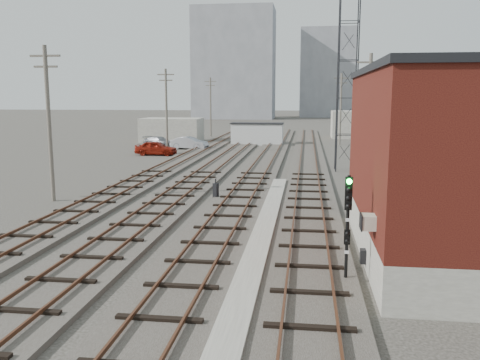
% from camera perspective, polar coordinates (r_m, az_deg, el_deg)
% --- Properties ---
extents(ground, '(320.00, 320.00, 0.00)m').
position_cam_1_polar(ground, '(68.13, 5.52, 4.16)').
color(ground, '#282621').
rests_on(ground, ground).
extents(track_right, '(3.20, 90.00, 0.39)m').
position_cam_1_polar(track_right, '(47.20, 7.65, 1.95)').
color(track_right, '#332D28').
rests_on(track_right, ground).
extents(track_mid_right, '(3.20, 90.00, 0.39)m').
position_cam_1_polar(track_mid_right, '(47.35, 2.81, 2.05)').
color(track_mid_right, '#332D28').
rests_on(track_mid_right, ground).
extents(track_mid_left, '(3.20, 90.00, 0.39)m').
position_cam_1_polar(track_mid_left, '(47.84, -1.98, 2.13)').
color(track_mid_left, '#332D28').
rests_on(track_mid_left, ground).
extents(track_left, '(3.20, 90.00, 0.39)m').
position_cam_1_polar(track_left, '(48.66, -6.63, 2.19)').
color(track_left, '#332D28').
rests_on(track_left, ground).
extents(platform_curb, '(0.90, 28.00, 0.26)m').
position_cam_1_polar(platform_curb, '(22.70, 2.64, -5.96)').
color(platform_curb, gray).
rests_on(platform_curb, ground).
extents(brick_building, '(6.54, 12.20, 7.22)m').
position_cam_1_polar(brick_building, '(20.63, 21.98, 1.74)').
color(brick_building, gray).
rests_on(brick_building, ground).
extents(lattice_tower, '(1.60, 1.60, 15.00)m').
position_cam_1_polar(lattice_tower, '(42.96, 11.96, 11.00)').
color(lattice_tower, black).
rests_on(lattice_tower, ground).
extents(utility_pole_left_a, '(1.80, 0.24, 9.00)m').
position_cam_1_polar(utility_pole_left_a, '(31.54, -20.67, 6.35)').
color(utility_pole_left_a, '#595147').
rests_on(utility_pole_left_a, ground).
extents(utility_pole_left_b, '(1.80, 0.24, 9.00)m').
position_cam_1_polar(utility_pole_left_b, '(54.87, -8.26, 7.88)').
color(utility_pole_left_b, '#595147').
rests_on(utility_pole_left_b, ground).
extents(utility_pole_left_c, '(1.80, 0.24, 9.00)m').
position_cam_1_polar(utility_pole_left_c, '(79.22, -3.33, 8.38)').
color(utility_pole_left_c, '#595147').
rests_on(utility_pole_left_c, ground).
extents(utility_pole_right_a, '(1.80, 0.24, 9.00)m').
position_cam_1_polar(utility_pole_right_a, '(36.08, 14.25, 6.97)').
color(utility_pole_right_a, '#595147').
rests_on(utility_pole_right_a, ground).
extents(utility_pole_right_b, '(1.80, 0.24, 9.00)m').
position_cam_1_polar(utility_pole_right_b, '(65.96, 11.24, 8.03)').
color(utility_pole_right_b, '#595147').
rests_on(utility_pole_right_b, ground).
extents(apartment_left, '(22.00, 14.00, 30.00)m').
position_cam_1_polar(apartment_left, '(144.53, -0.62, 12.88)').
color(apartment_left, gray).
rests_on(apartment_left, ground).
extents(apartment_right, '(16.00, 12.00, 26.00)m').
position_cam_1_polar(apartment_right, '(158.07, 9.75, 11.72)').
color(apartment_right, gray).
rests_on(apartment_right, ground).
extents(shed_left, '(8.00, 5.00, 3.20)m').
position_cam_1_polar(shed_left, '(70.39, -7.65, 5.59)').
color(shed_left, gray).
rests_on(shed_left, ground).
extents(shed_right, '(6.00, 6.00, 4.00)m').
position_cam_1_polar(shed_right, '(78.21, 12.45, 6.12)').
color(shed_right, gray).
rests_on(shed_right, ground).
extents(signal_mast, '(0.40, 0.40, 3.62)m').
position_cam_1_polar(signal_mast, '(16.92, 11.99, -4.71)').
color(signal_mast, gray).
rests_on(signal_mast, ground).
extents(switch_stand, '(0.36, 0.36, 1.20)m').
position_cam_1_polar(switch_stand, '(30.37, -2.74, -1.19)').
color(switch_stand, black).
rests_on(switch_stand, ground).
extents(site_trailer, '(6.70, 2.92, 2.82)m').
position_cam_1_polar(site_trailer, '(65.18, 1.95, 5.22)').
color(site_trailer, silver).
rests_on(site_trailer, ground).
extents(car_red, '(4.47, 1.91, 1.51)m').
position_cam_1_polar(car_red, '(54.29, -9.40, 3.56)').
color(car_red, maroon).
rests_on(car_red, ground).
extents(car_silver, '(4.65, 2.37, 1.46)m').
position_cam_1_polar(car_silver, '(60.05, -5.70, 4.16)').
color(car_silver, '#9E9FA5').
rests_on(car_silver, ground).
extents(car_grey, '(4.70, 3.40, 1.26)m').
position_cam_1_polar(car_grey, '(63.27, -9.04, 4.26)').
color(car_grey, slate).
rests_on(car_grey, ground).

